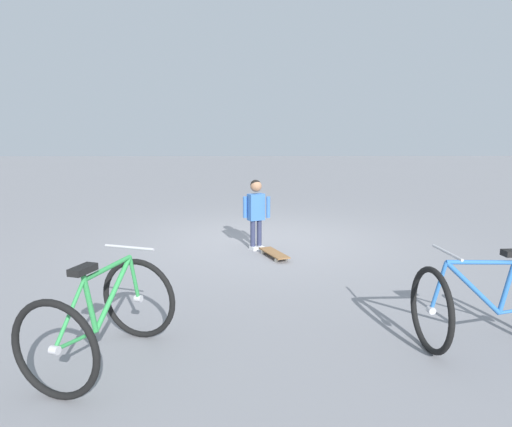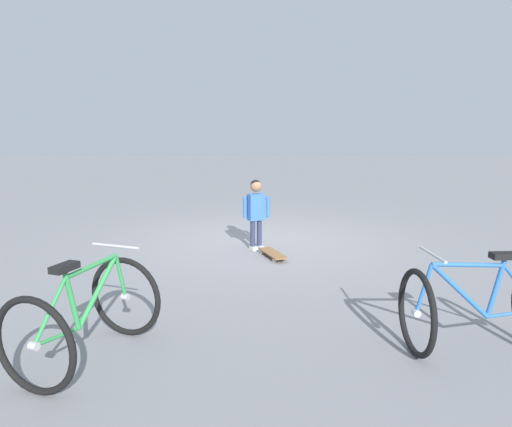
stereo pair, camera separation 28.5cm
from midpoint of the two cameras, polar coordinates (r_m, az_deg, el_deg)
ground_plane at (r=7.72m, az=1.80°, el=-3.33°), size 50.00×50.00×0.00m
child_person at (r=7.06m, az=1.16°, el=0.84°), size 0.25×0.41×1.06m
skateboard at (r=6.72m, az=3.26°, el=-4.87°), size 0.69×0.42×0.07m
bicycle_near at (r=4.31m, az=27.11°, el=-10.21°), size 0.80×1.13×0.85m
bicycle_mid at (r=3.91m, az=-17.99°, el=-11.65°), size 1.24×1.02×0.85m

